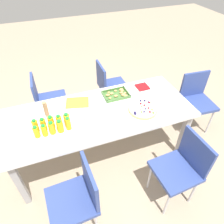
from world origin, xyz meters
TOP-DOWN VIEW (x-y plane):
  - ground_plane at (0.00, 0.00)m, footprint 12.00×12.00m
  - party_table at (0.00, 0.00)m, footprint 2.04×0.84m
  - chair_near_right at (0.58, -0.79)m, footprint 0.42×0.42m
  - chair_end at (1.39, 0.07)m, footprint 0.43×0.43m
  - chair_far_right at (0.39, 0.79)m, footprint 0.40×0.40m
  - chair_near_left at (-0.43, -0.74)m, footprint 0.42×0.42m
  - chair_far_left at (-0.53, 0.76)m, footprint 0.41×0.41m
  - juice_bottle_0 at (-0.67, -0.14)m, footprint 0.05×0.05m
  - juice_bottle_1 at (-0.59, -0.15)m, footprint 0.05×0.05m
  - juice_bottle_2 at (-0.52, -0.14)m, footprint 0.06×0.06m
  - juice_bottle_3 at (-0.44, -0.15)m, footprint 0.06×0.06m
  - juice_bottle_4 at (-0.36, -0.14)m, footprint 0.05×0.05m
  - juice_bottle_5 at (-0.67, -0.07)m, footprint 0.05×0.05m
  - juice_bottle_6 at (-0.59, -0.08)m, footprint 0.05×0.05m
  - juice_bottle_7 at (-0.52, -0.07)m, footprint 0.06×0.06m
  - juice_bottle_8 at (-0.44, -0.07)m, footprint 0.05×0.05m
  - juice_bottle_9 at (-0.36, -0.07)m, footprint 0.06×0.06m
  - fruit_pizza at (0.45, -0.15)m, footprint 0.32×0.32m
  - snack_tray at (0.28, 0.21)m, footprint 0.30×0.22m
  - plate_stack at (-0.10, -0.07)m, footprint 0.20×0.20m
  - napkin_stack at (0.65, 0.26)m, footprint 0.15×0.15m
  - cardboard_tube at (-0.54, 0.13)m, footprint 0.04×0.04m
  - paper_folder at (-0.19, 0.24)m, footprint 0.30×0.26m

SIDE VIEW (x-z plane):
  - ground_plane at x=0.00m, z-range 0.00..0.00m
  - chair_near_right at x=0.58m, z-range 0.09..0.92m
  - chair_end at x=1.39m, z-range 0.09..0.92m
  - chair_far_right at x=0.39m, z-range 0.09..0.92m
  - chair_near_left at x=-0.43m, z-range 0.09..0.92m
  - chair_far_left at x=-0.53m, z-range 0.09..0.92m
  - party_table at x=0.00m, z-range 0.30..1.02m
  - paper_folder at x=-0.19m, z-range 0.72..0.73m
  - napkin_stack at x=0.65m, z-range 0.72..0.74m
  - fruit_pizza at x=0.45m, z-range 0.71..0.76m
  - snack_tray at x=0.28m, z-range 0.72..0.76m
  - plate_stack at x=-0.10m, z-range 0.72..0.76m
  - juice_bottle_9 at x=-0.36m, z-range 0.72..0.85m
  - juice_bottle_0 at x=-0.67m, z-range 0.72..0.85m
  - juice_bottle_1 at x=-0.59m, z-range 0.72..0.85m
  - juice_bottle_8 at x=-0.44m, z-range 0.72..0.86m
  - juice_bottle_3 at x=-0.44m, z-range 0.72..0.86m
  - juice_bottle_2 at x=-0.52m, z-range 0.72..0.86m
  - juice_bottle_4 at x=-0.36m, z-range 0.72..0.86m
  - juice_bottle_7 at x=-0.52m, z-range 0.72..0.86m
  - juice_bottle_5 at x=-0.67m, z-range 0.72..0.87m
  - juice_bottle_6 at x=-0.59m, z-range 0.72..0.87m
  - cardboard_tube at x=-0.54m, z-range 0.72..0.90m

